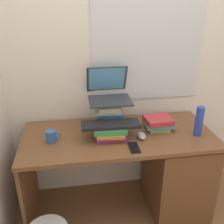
% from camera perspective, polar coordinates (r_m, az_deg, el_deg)
% --- Properties ---
extents(ground_plane, '(6.00, 6.00, 0.00)m').
position_cam_1_polar(ground_plane, '(2.39, 1.31, -20.42)').
color(ground_plane, brown).
extents(wall_back, '(6.00, 0.06, 2.60)m').
position_cam_1_polar(wall_back, '(2.10, -0.06, 13.72)').
color(wall_back, silver).
rests_on(wall_back, ground).
extents(desk, '(1.44, 0.64, 0.73)m').
position_cam_1_polar(desk, '(2.20, 11.19, -12.00)').
color(desk, brown).
rests_on(desk, ground).
extents(book_stack_tall, '(0.24, 0.19, 0.23)m').
position_cam_1_polar(book_stack_tall, '(2.00, -0.49, -0.94)').
color(book_stack_tall, '#B22D33').
rests_on(book_stack_tall, desk).
extents(book_stack_keyboard_riser, '(0.24, 0.20, 0.10)m').
position_cam_1_polar(book_stack_keyboard_riser, '(1.87, -0.32, -4.53)').
color(book_stack_keyboard_riser, '#8C338C').
rests_on(book_stack_keyboard_riser, desk).
extents(book_stack_side, '(0.23, 0.21, 0.10)m').
position_cam_1_polar(book_stack_side, '(2.04, 10.27, -2.33)').
color(book_stack_side, gray).
rests_on(book_stack_side, desk).
extents(laptop, '(0.32, 0.35, 0.24)m').
position_cam_1_polar(laptop, '(1.99, -0.77, 4.60)').
color(laptop, '#2D2D33').
rests_on(laptop, book_stack_tall).
extents(keyboard, '(0.42, 0.15, 0.02)m').
position_cam_1_polar(keyboard, '(1.84, -0.29, -2.80)').
color(keyboard, black).
rests_on(keyboard, book_stack_keyboard_riser).
extents(computer_mouse, '(0.06, 0.10, 0.04)m').
position_cam_1_polar(computer_mouse, '(1.91, 6.55, -5.23)').
color(computer_mouse, '#A5A8AD').
rests_on(computer_mouse, desk).
extents(mug, '(0.11, 0.07, 0.09)m').
position_cam_1_polar(mug, '(1.89, -13.36, -5.25)').
color(mug, '#265999').
rests_on(mug, desk).
extents(water_bottle, '(0.06, 0.06, 0.23)m').
position_cam_1_polar(water_bottle, '(2.00, 18.75, -1.97)').
color(water_bottle, '#263FA5').
rests_on(water_bottle, desk).
extents(cell_phone, '(0.07, 0.14, 0.01)m').
position_cam_1_polar(cell_phone, '(1.79, 4.92, -7.86)').
color(cell_phone, black).
rests_on(cell_phone, desk).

